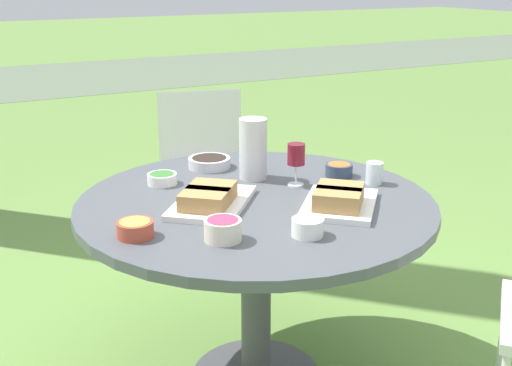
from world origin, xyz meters
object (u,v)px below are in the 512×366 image
at_px(water_pitcher, 253,149).
at_px(wine_glass, 296,156).
at_px(chair_near_right, 204,163).
at_px(dining_table, 256,228).

height_order(water_pitcher, wine_glass, water_pitcher).
relative_size(chair_near_right, wine_glass, 5.56).
bearing_deg(chair_near_right, water_pitcher, -101.89).
relative_size(chair_near_right, water_pitcher, 3.83).
relative_size(dining_table, chair_near_right, 1.40).
bearing_deg(water_pitcher, wine_glass, -58.84).
bearing_deg(water_pitcher, dining_table, -115.88).
xyz_separation_m(dining_table, water_pitcher, (0.11, 0.22, 0.22)).
bearing_deg(wine_glass, dining_table, -162.37).
height_order(chair_near_right, water_pitcher, water_pitcher).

